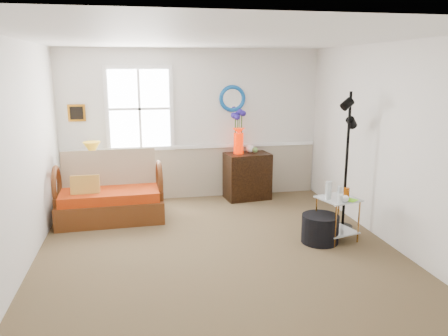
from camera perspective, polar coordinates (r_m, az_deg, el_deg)
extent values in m
cube|color=brown|center=(5.61, -0.65, -10.95)|extent=(4.50, 5.00, 0.01)
cube|color=white|center=(5.14, -0.72, 16.58)|extent=(4.50, 5.00, 0.01)
cube|color=silver|center=(7.67, -4.11, 5.63)|extent=(4.50, 0.01, 2.60)
cube|color=silver|center=(2.88, 8.48, -7.00)|extent=(4.50, 0.01, 2.60)
cube|color=silver|center=(5.31, -25.33, 1.10)|extent=(0.01, 5.00, 2.60)
cube|color=silver|center=(6.04, 20.81, 2.83)|extent=(0.01, 5.00, 2.60)
cube|color=tan|center=(7.80, -3.99, -0.60)|extent=(4.46, 0.02, 0.90)
cube|color=white|center=(7.69, -4.03, 2.79)|extent=(4.46, 0.04, 0.06)
cube|color=#B66F17|center=(7.62, -18.69, 6.83)|extent=(0.28, 0.03, 0.28)
torus|color=#0A65AA|center=(7.72, 1.08, 9.06)|extent=(0.47, 0.07, 0.47)
imported|color=#5A8440|center=(7.30, -15.64, 0.67)|extent=(0.46, 0.48, 0.31)
cylinder|color=black|center=(5.99, 12.43, -7.75)|extent=(0.49, 0.49, 0.38)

